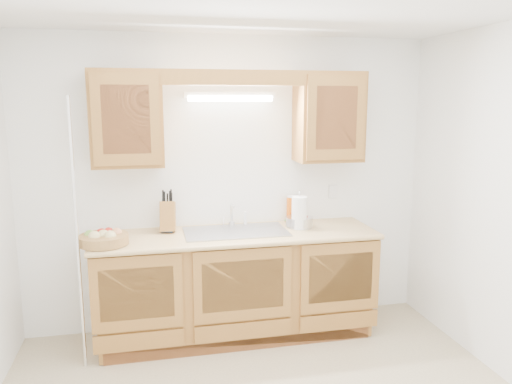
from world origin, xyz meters
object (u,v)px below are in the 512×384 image
object	(u,v)px
fruit_basket	(104,238)
knife_block	(168,216)
paper_towel	(299,213)
apple_bowl	(300,221)

from	to	relation	value
fruit_basket	knife_block	xyz separation A→B (m)	(0.49, 0.29, 0.08)
fruit_basket	paper_towel	bearing A→B (deg)	4.92
knife_block	fruit_basket	bearing A→B (deg)	-142.45
knife_block	apple_bowl	distance (m)	1.11
fruit_basket	apple_bowl	size ratio (longest dim) A/B	1.83
paper_towel	apple_bowl	bearing A→B (deg)	69.21
fruit_basket	paper_towel	size ratio (longest dim) A/B	1.38
knife_block	paper_towel	distance (m)	1.09
knife_block	paper_towel	bearing A→B (deg)	-1.74
apple_bowl	knife_block	bearing A→B (deg)	174.49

